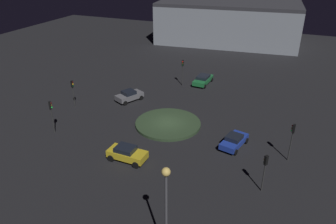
{
  "coord_description": "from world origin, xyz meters",
  "views": [
    {
      "loc": [
        32.43,
        13.39,
        19.31
      ],
      "look_at": [
        0.0,
        0.0,
        1.76
      ],
      "focal_mm": 34.84,
      "sensor_mm": 36.0,
      "label": 1
    }
  ],
  "objects_px": {
    "traffic_light_north": "(292,135)",
    "store_building": "(228,22)",
    "car_blue": "(234,141)",
    "traffic_light_west": "(183,68)",
    "car_yellow": "(127,153)",
    "traffic_light_northeast": "(265,166)",
    "car_green": "(203,79)",
    "traffic_light_southeast": "(51,111)",
    "car_grey": "(129,96)",
    "traffic_light_south": "(73,89)",
    "streetlamp_east": "(166,198)"
  },
  "relations": [
    {
      "from": "traffic_light_west",
      "to": "streetlamp_east",
      "type": "height_order",
      "value": "streetlamp_east"
    },
    {
      "from": "traffic_light_south",
      "to": "traffic_light_northeast",
      "type": "bearing_deg",
      "value": -17.65
    },
    {
      "from": "traffic_light_west",
      "to": "car_green",
      "type": "bearing_deg",
      "value": 111.48
    },
    {
      "from": "car_green",
      "to": "traffic_light_south",
      "type": "relative_size",
      "value": 1.23
    },
    {
      "from": "car_blue",
      "to": "traffic_light_southeast",
      "type": "height_order",
      "value": "traffic_light_southeast"
    },
    {
      "from": "traffic_light_southeast",
      "to": "car_grey",
      "type": "bearing_deg",
      "value": 41.17
    },
    {
      "from": "traffic_light_southeast",
      "to": "traffic_light_south",
      "type": "relative_size",
      "value": 1.06
    },
    {
      "from": "car_yellow",
      "to": "car_green",
      "type": "relative_size",
      "value": 0.86
    },
    {
      "from": "car_yellow",
      "to": "traffic_light_south",
      "type": "relative_size",
      "value": 1.05
    },
    {
      "from": "traffic_light_south",
      "to": "store_building",
      "type": "relative_size",
      "value": 0.12
    },
    {
      "from": "traffic_light_southeast",
      "to": "streetlamp_east",
      "type": "xyz_separation_m",
      "value": [
        10.85,
        18.71,
        2.36
      ]
    },
    {
      "from": "car_yellow",
      "to": "traffic_light_south",
      "type": "height_order",
      "value": "traffic_light_south"
    },
    {
      "from": "car_grey",
      "to": "car_green",
      "type": "relative_size",
      "value": 0.91
    },
    {
      "from": "traffic_light_south",
      "to": "traffic_light_north",
      "type": "bearing_deg",
      "value": -4.94
    },
    {
      "from": "car_blue",
      "to": "traffic_light_west",
      "type": "relative_size",
      "value": 1.02
    },
    {
      "from": "car_grey",
      "to": "traffic_light_south",
      "type": "relative_size",
      "value": 1.11
    },
    {
      "from": "car_yellow",
      "to": "traffic_light_northeast",
      "type": "distance_m",
      "value": 13.48
    },
    {
      "from": "car_grey",
      "to": "traffic_light_north",
      "type": "bearing_deg",
      "value": -81.15
    },
    {
      "from": "traffic_light_northeast",
      "to": "traffic_light_west",
      "type": "height_order",
      "value": "traffic_light_west"
    },
    {
      "from": "car_blue",
      "to": "traffic_light_west",
      "type": "height_order",
      "value": "traffic_light_west"
    },
    {
      "from": "traffic_light_south",
      "to": "store_building",
      "type": "distance_m",
      "value": 44.29
    },
    {
      "from": "car_blue",
      "to": "traffic_light_south",
      "type": "relative_size",
      "value": 1.1
    },
    {
      "from": "car_yellow",
      "to": "traffic_light_south",
      "type": "bearing_deg",
      "value": -31.8
    },
    {
      "from": "traffic_light_southeast",
      "to": "traffic_light_south",
      "type": "height_order",
      "value": "traffic_light_southeast"
    },
    {
      "from": "car_yellow",
      "to": "store_building",
      "type": "xyz_separation_m",
      "value": [
        -51.22,
        -1.79,
        3.68
      ]
    },
    {
      "from": "car_grey",
      "to": "car_green",
      "type": "xyz_separation_m",
      "value": [
        -10.19,
        7.77,
        -0.03
      ]
    },
    {
      "from": "car_grey",
      "to": "streetlamp_east",
      "type": "distance_m",
      "value": 27.23
    },
    {
      "from": "car_blue",
      "to": "traffic_light_west",
      "type": "bearing_deg",
      "value": -129.18
    },
    {
      "from": "car_grey",
      "to": "traffic_light_north",
      "type": "distance_m",
      "value": 23.09
    },
    {
      "from": "car_yellow",
      "to": "traffic_light_southeast",
      "type": "distance_m",
      "value": 10.83
    },
    {
      "from": "traffic_light_west",
      "to": "traffic_light_southeast",
      "type": "height_order",
      "value": "traffic_light_west"
    },
    {
      "from": "car_green",
      "to": "traffic_light_southeast",
      "type": "distance_m",
      "value": 24.58
    },
    {
      "from": "traffic_light_north",
      "to": "traffic_light_southeast",
      "type": "xyz_separation_m",
      "value": [
        4.65,
        -25.67,
        -0.08
      ]
    },
    {
      "from": "traffic_light_north",
      "to": "store_building",
      "type": "height_order",
      "value": "store_building"
    },
    {
      "from": "car_blue",
      "to": "traffic_light_north",
      "type": "height_order",
      "value": "traffic_light_north"
    },
    {
      "from": "car_grey",
      "to": "traffic_light_south",
      "type": "xyz_separation_m",
      "value": [
        4.71,
        -5.84,
        1.96
      ]
    },
    {
      "from": "streetlamp_east",
      "to": "store_building",
      "type": "relative_size",
      "value": 0.24
    },
    {
      "from": "traffic_light_north",
      "to": "traffic_light_west",
      "type": "relative_size",
      "value": 1.01
    },
    {
      "from": "car_grey",
      "to": "traffic_light_southeast",
      "type": "relative_size",
      "value": 1.05
    },
    {
      "from": "streetlamp_east",
      "to": "traffic_light_north",
      "type": "bearing_deg",
      "value": 155.8
    },
    {
      "from": "traffic_light_north",
      "to": "traffic_light_northeast",
      "type": "height_order",
      "value": "traffic_light_north"
    },
    {
      "from": "traffic_light_northeast",
      "to": "streetlamp_east",
      "type": "bearing_deg",
      "value": 95.13
    },
    {
      "from": "car_green",
      "to": "traffic_light_south",
      "type": "bearing_deg",
      "value": -38.64
    },
    {
      "from": "car_green",
      "to": "traffic_light_northeast",
      "type": "xyz_separation_m",
      "value": [
        22.84,
        12.38,
        1.93
      ]
    },
    {
      "from": "traffic_light_north",
      "to": "car_yellow",
      "type": "bearing_deg",
      "value": 31.36
    },
    {
      "from": "car_green",
      "to": "traffic_light_south",
      "type": "xyz_separation_m",
      "value": [
        14.9,
        -13.61,
        1.98
      ]
    },
    {
      "from": "car_blue",
      "to": "car_grey",
      "type": "bearing_deg",
      "value": -98.25
    },
    {
      "from": "store_building",
      "to": "car_blue",
      "type": "bearing_deg",
      "value": 98.45
    },
    {
      "from": "car_grey",
      "to": "streetlamp_east",
      "type": "xyz_separation_m",
      "value": [
        22.29,
        15.0,
        4.46
      ]
    },
    {
      "from": "car_green",
      "to": "streetlamp_east",
      "type": "xyz_separation_m",
      "value": [
        32.48,
        7.23,
        4.49
      ]
    }
  ]
}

